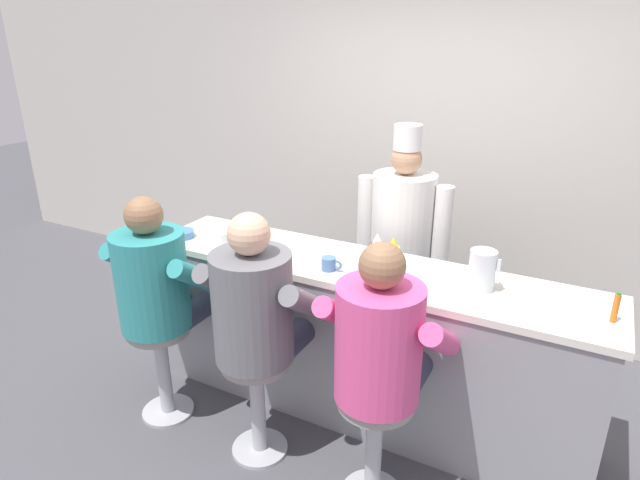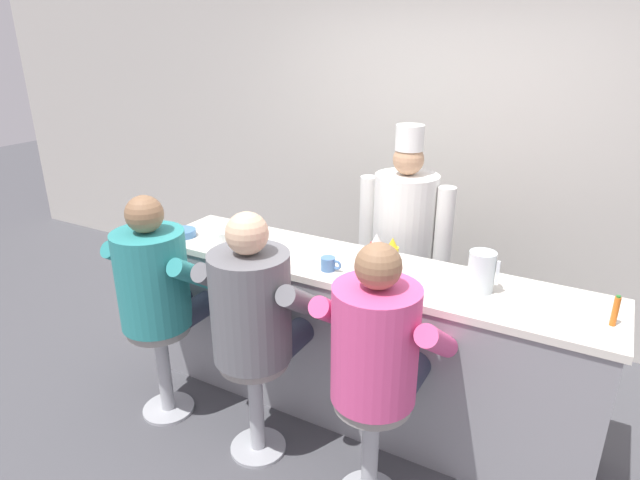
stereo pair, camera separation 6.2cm
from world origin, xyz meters
name	(u,v)px [view 1 (the left image)]	position (x,y,z in m)	size (l,w,h in m)	color
ground_plane	(338,434)	(0.00, 0.00, 0.00)	(20.00, 20.00, 0.00)	#4C4C51
wall_back	(440,154)	(0.00, 1.73, 1.35)	(10.00, 0.06, 2.70)	beige
diner_counter	(360,340)	(0.00, 0.29, 0.49)	(2.71, 0.58, 0.98)	gray
ketchup_bottle_red	(377,257)	(0.13, 0.18, 1.10)	(0.07, 0.07, 0.26)	red
mustard_bottle_yellow	(393,259)	(0.20, 0.21, 1.09)	(0.07, 0.07, 0.24)	yellow
hot_sauce_bottle_orange	(616,308)	(1.27, 0.25, 1.05)	(0.03, 0.03, 0.15)	orange
water_pitcher_clear	(482,270)	(0.65, 0.30, 1.09)	(0.16, 0.14, 0.21)	silver
breakfast_plate	(264,246)	(-0.65, 0.25, 0.99)	(0.24, 0.24, 0.05)	white
cereal_bowl	(181,234)	(-1.22, 0.15, 1.00)	(0.16, 0.16, 0.05)	#4C7FB7
coffee_mug_white	(224,238)	(-0.90, 0.18, 1.02)	(0.14, 0.09, 0.08)	white
coffee_mug_blue	(329,264)	(-0.14, 0.15, 1.02)	(0.12, 0.08, 0.08)	#4C7AB2
diner_seated_teal	(157,287)	(-1.03, -0.29, 0.86)	(0.62, 0.61, 1.40)	#B2B5BA
diner_seated_grey	(257,313)	(-0.34, -0.28, 0.87)	(0.63, 0.62, 1.42)	#B2B5BA
diner_seated_pink	(381,350)	(0.35, -0.29, 0.85)	(0.61, 0.60, 1.40)	#B2B5BA
cook_in_whites_near	(402,237)	(-0.01, 0.97, 0.92)	(0.66, 0.42, 1.68)	#232328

